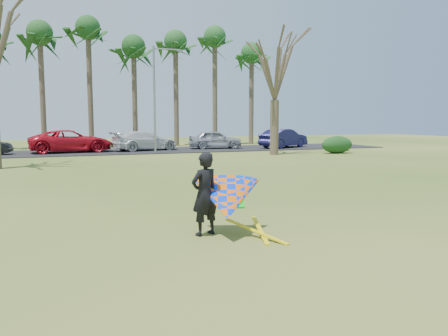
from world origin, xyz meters
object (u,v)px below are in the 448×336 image
object	(u,v)px
car_2	(71,141)
streetlight	(156,94)
bare_tree_right	(275,64)
car_3	(145,141)
kite_flyer	(224,198)
car_4	(215,139)
car_5	(284,138)

from	to	relation	value
car_2	streetlight	bearing A→B (deg)	-121.70
bare_tree_right	car_3	world-z (taller)	bare_tree_right
streetlight	kite_flyer	xyz separation A→B (m)	(-3.55, -23.66, -3.60)
streetlight	car_3	size ratio (longest dim) A/B	1.47
car_3	car_4	distance (m)	6.17
car_5	kite_flyer	size ratio (longest dim) A/B	2.12
bare_tree_right	car_4	xyz separation A→B (m)	(-2.04, 7.18, -5.72)
bare_tree_right	car_5	distance (m)	9.21
streetlight	car_4	distance (m)	7.54
car_3	kite_flyer	distance (m)	26.91
bare_tree_right	car_2	world-z (taller)	bare_tree_right
car_3	car_4	size ratio (longest dim) A/B	1.18
bare_tree_right	car_5	bearing A→B (deg)	56.05
car_3	car_4	bearing A→B (deg)	-103.46
car_3	car_4	xyz separation A→B (m)	(6.16, 0.13, -0.00)
streetlight	car_3	xyz separation A→B (m)	(-0.37, 3.05, -3.62)
car_5	car_2	bearing A→B (deg)	61.98
kite_flyer	streetlight	bearing A→B (deg)	81.47
car_4	car_5	size ratio (longest dim) A/B	0.91
bare_tree_right	car_3	bearing A→B (deg)	139.33
streetlight	car_4	world-z (taller)	streetlight
bare_tree_right	streetlight	size ratio (longest dim) A/B	1.15
streetlight	car_3	distance (m)	4.75
streetlight	bare_tree_right	bearing A→B (deg)	-27.03
car_2	bare_tree_right	bearing A→B (deg)	-122.16
bare_tree_right	kite_flyer	distance (m)	23.43
bare_tree_right	car_4	world-z (taller)	bare_tree_right
bare_tree_right	car_5	xyz separation A→B (m)	(4.05, 6.02, -5.67)
car_4	kite_flyer	bearing A→B (deg)	169.15
car_5	car_3	bearing A→B (deg)	60.28
car_2	car_5	world-z (taller)	car_2
car_3	car_2	bearing A→B (deg)	75.90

